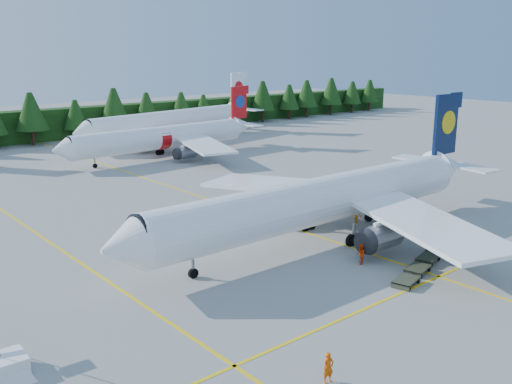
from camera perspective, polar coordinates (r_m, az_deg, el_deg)
ground at (r=45.53m, az=7.23°, el=-8.05°), size 320.00×320.00×0.00m
taxi_stripe_a at (r=54.14m, az=-19.39°, el=-5.13°), size 0.25×120.00×0.01m
taxi_stripe_b at (r=63.41m, az=-2.33°, el=-1.57°), size 0.25×120.00×0.01m
taxi_stripe_cross at (r=42.04m, az=13.32°, el=-10.24°), size 80.00×0.25×0.01m
treeline_hedge at (r=115.61m, az=-24.13°, el=5.81°), size 220.00×4.00×6.00m
airliner_navy at (r=51.26m, az=5.79°, el=-1.08°), size 42.69×35.16×12.42m
airliner_red at (r=93.37m, az=-9.80°, el=5.29°), size 37.02×30.39×10.76m
airliner_far_right at (r=109.65m, az=-9.09°, el=6.94°), size 42.46×11.47×12.45m
service_truck at (r=61.27m, az=12.85°, el=-1.03°), size 6.67×4.55×3.03m
dolly_train at (r=48.07m, az=16.36°, el=-6.77°), size 10.60×4.45×0.13m
crew_a at (r=31.43m, az=7.25°, el=-17.03°), size 0.70×0.54×1.70m
crew_b at (r=47.43m, az=10.41°, el=-6.14°), size 1.06×1.04×1.72m
crew_c at (r=58.60m, az=10.04°, el=-2.13°), size 0.66×0.86×1.89m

